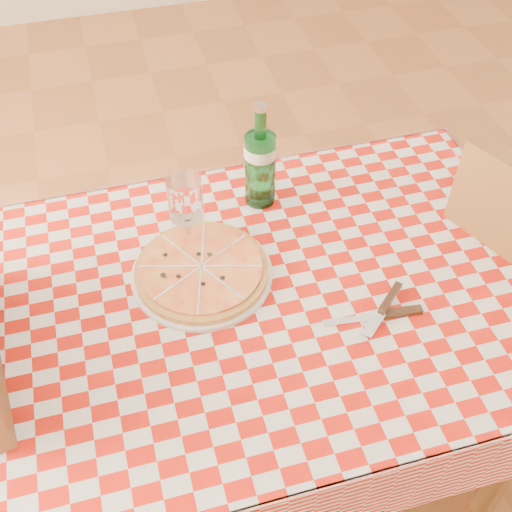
# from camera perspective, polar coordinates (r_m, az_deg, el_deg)

# --- Properties ---
(dining_table) EXTENTS (1.20, 0.80, 0.75)m
(dining_table) POSITION_cam_1_polar(r_m,az_deg,el_deg) (1.50, 1.36, -5.61)
(dining_table) COLOR brown
(dining_table) RESTS_ON ground
(tablecloth) EXTENTS (1.30, 0.90, 0.01)m
(tablecloth) POSITION_cam_1_polar(r_m,az_deg,el_deg) (1.42, 1.43, -3.30)
(tablecloth) COLOR #AF150A
(tablecloth) RESTS_ON dining_table
(pizza_plate) EXTENTS (0.39, 0.39, 0.04)m
(pizza_plate) POSITION_cam_1_polar(r_m,az_deg,el_deg) (1.44, -4.86, -1.23)
(pizza_plate) COLOR #CB8443
(pizza_plate) RESTS_ON tablecloth
(water_bottle) EXTENTS (0.10, 0.10, 0.28)m
(water_bottle) POSITION_cam_1_polar(r_m,az_deg,el_deg) (1.54, 0.38, 8.95)
(water_bottle) COLOR #19672A
(water_bottle) RESTS_ON tablecloth
(wine_glass) EXTENTS (0.08, 0.08, 0.20)m
(wine_glass) POSITION_cam_1_polar(r_m,az_deg,el_deg) (1.46, -6.15, 3.71)
(wine_glass) COLOR white
(wine_glass) RESTS_ON tablecloth
(cutlery) EXTENTS (0.29, 0.27, 0.03)m
(cutlery) POSITION_cam_1_polar(r_m,az_deg,el_deg) (1.39, 11.04, -5.00)
(cutlery) COLOR silver
(cutlery) RESTS_ON tablecloth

